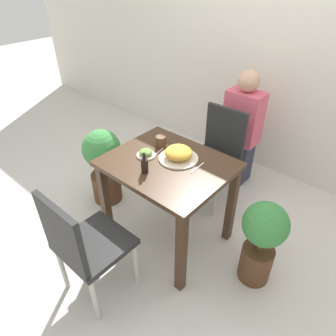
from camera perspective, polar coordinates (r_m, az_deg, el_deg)
name	(u,v)px	position (r m, az deg, el deg)	size (l,w,h in m)	color
ground_plane	(168,235)	(2.66, 0.00, -12.65)	(16.00, 16.00, 0.00)	beige
wall_back	(276,45)	(3.20, 19.88, 21.09)	(8.00, 0.05, 2.60)	beige
dining_table	(168,177)	(2.24, 0.00, -1.80)	(0.88, 0.73, 0.76)	#3D2819
chair_near	(83,244)	(2.00, -15.87, -13.69)	(0.42, 0.42, 0.90)	black
chair_far	(217,151)	(2.80, 9.26, 3.17)	(0.42, 0.42, 0.90)	black
food_plate	(179,154)	(2.18, 2.01, 2.73)	(0.29, 0.29, 0.10)	beige
side_plate	(146,153)	(2.23, -4.22, 2.83)	(0.14, 0.14, 0.05)	beige
drink_cup	(161,142)	(2.33, -1.37, 5.06)	(0.08, 0.08, 0.09)	#4C331E
sauce_bottle	(145,165)	(2.03, -4.48, 0.61)	(0.05, 0.05, 0.16)	black
fork_utensil	(161,150)	(2.29, -1.40, 3.38)	(0.04, 0.19, 0.00)	silver
spoon_utensil	(198,168)	(2.11, 5.67, 0.08)	(0.02, 0.16, 0.00)	silver
potted_plant_left	(104,162)	(2.82, -12.18, 1.04)	(0.35, 0.35, 0.75)	#51331E
potted_plant_right	(262,239)	(2.19, 17.43, -12.71)	(0.31, 0.31, 0.70)	#51331E
person_figure	(241,130)	(3.07, 13.79, 7.13)	(0.34, 0.22, 1.17)	#2D3347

